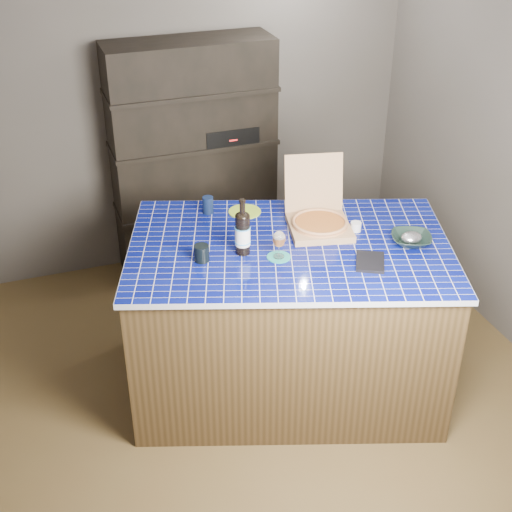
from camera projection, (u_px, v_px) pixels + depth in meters
name	position (u px, v px, depth m)	size (l,w,h in m)	color
room	(264.00, 206.00, 3.94)	(3.50, 3.50, 3.50)	brown
shelving_unit	(194.00, 160.00, 5.36)	(1.20, 0.41, 1.80)	black
kitchen_island	(288.00, 317.00, 4.31)	(2.10, 1.68, 1.00)	#432F1A
pizza_box	(319.00, 221.00, 4.19)	(0.44, 0.50, 0.39)	#97734E
mead_bottle	(243.00, 232.00, 3.91)	(0.09, 0.09, 0.33)	black
teal_trivet	(279.00, 257.00, 3.93)	(0.13, 0.13, 0.01)	#187E6F
wine_glass	(279.00, 240.00, 3.88)	(0.07, 0.07, 0.16)	white
tumbler	(202.00, 253.00, 3.88)	(0.08, 0.08, 0.09)	black
dvd_case	(370.00, 262.00, 3.88)	(0.15, 0.21, 0.02)	black
bowl	(411.00, 239.00, 4.05)	(0.23, 0.23, 0.06)	black
foil_contents	(411.00, 237.00, 4.05)	(0.12, 0.10, 0.06)	silver
white_jar	(356.00, 227.00, 4.19)	(0.06, 0.06, 0.05)	silver
navy_cup	(208.00, 205.00, 4.37)	(0.07, 0.07, 0.11)	#0E1934
green_trivet	(245.00, 212.00, 4.40)	(0.20, 0.20, 0.01)	#8DB125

